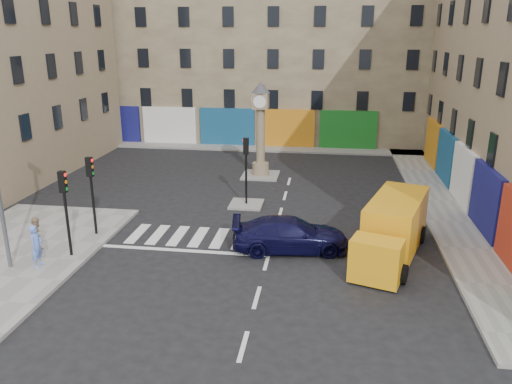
% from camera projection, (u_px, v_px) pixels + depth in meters
% --- Properties ---
extents(ground, '(120.00, 120.00, 0.00)m').
position_uv_depth(ground, '(264.00, 273.00, 20.01)').
color(ground, black).
rests_on(ground, ground).
extents(sidewalk_right, '(2.60, 30.00, 0.15)m').
position_uv_depth(sidewalk_right, '(438.00, 201.00, 28.25)').
color(sidewalk_right, gray).
rests_on(sidewalk_right, ground).
extents(sidewalk_far, '(32.00, 2.40, 0.15)m').
position_uv_depth(sidewalk_far, '(250.00, 148.00, 41.45)').
color(sidewalk_far, gray).
rests_on(sidewalk_far, ground).
extents(island_near, '(1.80, 1.80, 0.12)m').
position_uv_depth(island_near, '(246.00, 204.00, 27.80)').
color(island_near, gray).
rests_on(island_near, ground).
extents(island_far, '(2.40, 2.40, 0.12)m').
position_uv_depth(island_far, '(261.00, 175.00, 33.46)').
color(island_far, gray).
rests_on(island_far, ground).
extents(building_far, '(32.00, 10.00, 17.00)m').
position_uv_depth(building_far, '(259.00, 41.00, 44.36)').
color(building_far, '#968764').
rests_on(building_far, ground).
extents(traffic_light_left_near, '(0.28, 0.22, 3.70)m').
position_uv_depth(traffic_light_left_near, '(65.00, 200.00, 20.51)').
color(traffic_light_left_near, black).
rests_on(traffic_light_left_near, sidewalk_left).
extents(traffic_light_left_far, '(0.28, 0.22, 3.70)m').
position_uv_depth(traffic_light_left_far, '(91.00, 183.00, 22.77)').
color(traffic_light_left_far, black).
rests_on(traffic_light_left_far, sidewalk_left).
extents(traffic_light_island, '(0.28, 0.22, 3.70)m').
position_uv_depth(traffic_light_island, '(246.00, 160.00, 27.03)').
color(traffic_light_island, black).
rests_on(traffic_light_island, island_near).
extents(clock_pillar, '(1.20, 1.20, 6.10)m').
position_uv_depth(clock_pillar, '(261.00, 124.00, 32.39)').
color(clock_pillar, '#8B785B').
rests_on(clock_pillar, island_far).
extents(navy_sedan, '(5.33, 2.80, 1.47)m').
position_uv_depth(navy_sedan, '(290.00, 234.00, 21.89)').
color(navy_sedan, black).
rests_on(navy_sedan, ground).
extents(yellow_van, '(3.88, 6.83, 2.38)m').
position_uv_depth(yellow_van, '(393.00, 229.00, 21.33)').
color(yellow_van, orange).
rests_on(yellow_van, ground).
extents(pedestrian_blue, '(0.43, 0.65, 1.77)m').
position_uv_depth(pedestrian_blue, '(37.00, 246.00, 19.98)').
color(pedestrian_blue, '#6185DE').
rests_on(pedestrian_blue, sidewalk_left).
extents(pedestrian_tan, '(0.72, 0.85, 1.55)m').
position_uv_depth(pedestrian_tan, '(38.00, 234.00, 21.42)').
color(pedestrian_tan, tan).
rests_on(pedestrian_tan, sidewalk_left).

